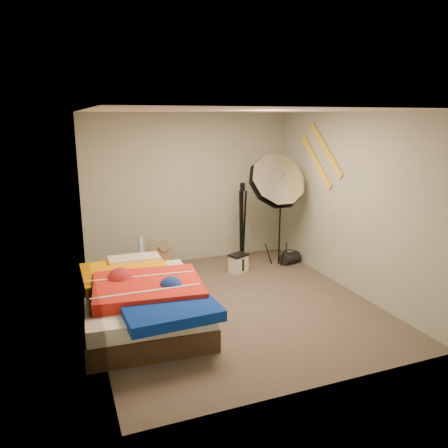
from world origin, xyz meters
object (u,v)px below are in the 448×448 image
duffel_bag (290,258)px  tote_bag (160,258)px  bed (143,300)px  camera_case (238,264)px  wrapping_roll (142,257)px  camera_tripod (242,219)px  photo_umbrella (275,183)px

duffel_bag → tote_bag: bearing=152.2°
bed → camera_case: bearing=34.9°
wrapping_roll → camera_tripod: bearing=-1.5°
tote_bag → camera_case: (1.15, -0.56, -0.05)m
duffel_bag → bed: (-2.74, -1.28, 0.19)m
camera_case → duffel_bag: 0.98m
tote_bag → camera_case: size_ratio=1.40×
camera_case → camera_tripod: bearing=33.4°
photo_umbrella → camera_tripod: photo_umbrella is taller
duffel_bag → camera_tripod: 1.08m
duffel_bag → camera_tripod: bearing=148.5°
tote_bag → bed: (-0.61, -1.78, 0.10)m
wrapping_roll → duffel_bag: (2.46, -0.28, -0.22)m
tote_bag → wrapping_roll: bearing=-124.6°
wrapping_roll → bed: wrapping_roll is taller
camera_case → bed: 2.15m
photo_umbrella → duffel_bag: bearing=8.7°
tote_bag → wrapping_roll: 0.42m
bed → camera_tripod: (1.94, 1.52, 0.51)m
wrapping_roll → camera_tripod: camera_tripod is taller
tote_bag → bed: 1.89m
camera_case → camera_tripod: camera_tripod is taller
tote_bag → bed: size_ratio=0.18×
wrapping_roll → duffel_bag: wrapping_roll is taller
tote_bag → duffel_bag: (2.13, -0.50, -0.09)m
camera_case → bed: (-1.76, -1.22, 0.15)m
camera_case → wrapping_roll: bearing=142.2°
camera_case → photo_umbrella: (0.63, 0.01, 1.27)m
bed → photo_umbrella: (2.39, 1.23, 1.12)m
photo_umbrella → tote_bag: bearing=162.7°
wrapping_roll → photo_umbrella: 2.40m
tote_bag → duffel_bag: size_ratio=1.19×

